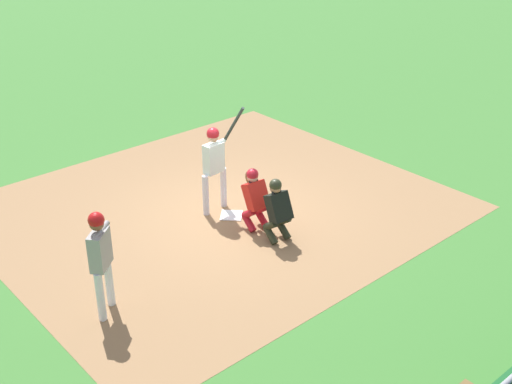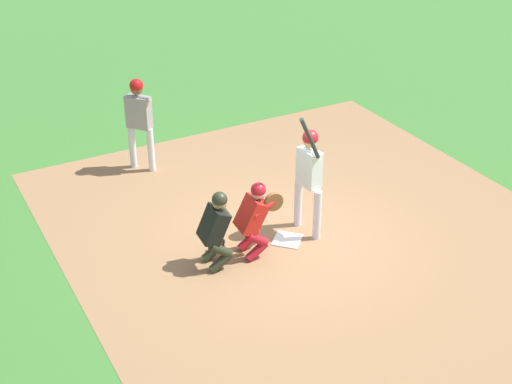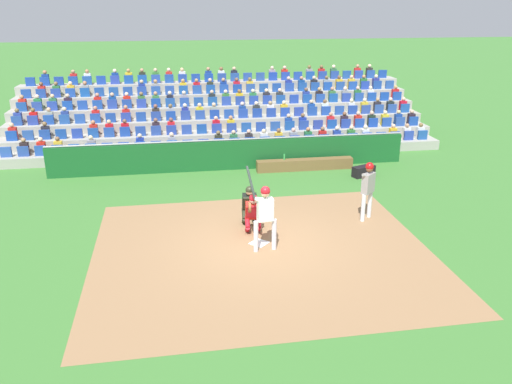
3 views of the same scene
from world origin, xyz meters
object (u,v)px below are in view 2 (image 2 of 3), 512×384
object	(u,v)px
catcher_crouching	(255,215)
home_plate_umpire	(216,226)
batter_at_plate	(309,170)
on_deck_batter	(139,115)
home_plate_marker	(287,240)

from	to	relation	value
catcher_crouching	home_plate_umpire	xyz separation A→B (m)	(-0.00, -0.66, -0.01)
batter_at_plate	on_deck_batter	distance (m)	3.83
home_plate_marker	home_plate_umpire	world-z (taller)	home_plate_umpire
catcher_crouching	home_plate_umpire	distance (m)	0.66
home_plate_marker	catcher_crouching	xyz separation A→B (m)	(0.08, -0.65, 0.70)
home_plate_marker	catcher_crouching	distance (m)	0.96
home_plate_umpire	batter_at_plate	bearing A→B (deg)	95.17
home_plate_marker	batter_at_plate	world-z (taller)	batter_at_plate
home_plate_marker	home_plate_umpire	distance (m)	1.48
home_plate_umpire	on_deck_batter	distance (m)	3.67
batter_at_plate	catcher_crouching	xyz separation A→B (m)	(0.16, -1.07, -0.45)
catcher_crouching	on_deck_batter	bearing A→B (deg)	-171.73
catcher_crouching	on_deck_batter	distance (m)	3.70
home_plate_marker	batter_at_plate	size ratio (longest dim) A/B	0.19
batter_at_plate	on_deck_batter	size ratio (longest dim) A/B	1.25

